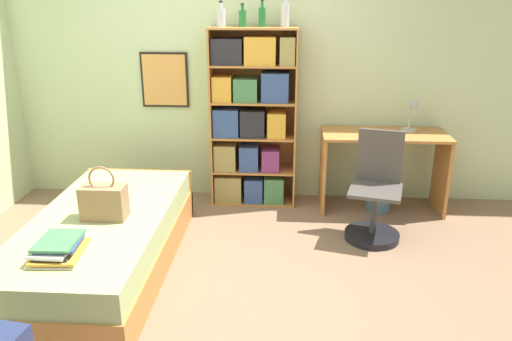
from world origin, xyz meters
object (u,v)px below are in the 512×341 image
(bed, at_px, (104,241))
(bottle_clear, at_px, (262,16))
(bookcase, at_px, (251,120))
(waste_bin, at_px, (378,199))
(bottle_green, at_px, (221,17))
(bottle_blue, at_px, (285,14))
(handbag, at_px, (104,201))
(desk_chair, at_px, (375,205))
(book_stack_on_bed, at_px, (59,248))
(bottle_brown, at_px, (243,18))
(desk, at_px, (383,157))
(desk_lamp, at_px, (415,108))

(bed, xyz_separation_m, bottle_clear, (1.12, 1.40, 1.58))
(bookcase, xyz_separation_m, waste_bin, (1.25, -0.14, -0.73))
(bed, height_order, bottle_green, bottle_green)
(bookcase, relative_size, bottle_green, 7.50)
(bed, height_order, bottle_blue, bottle_blue)
(handbag, height_order, bottle_clear, bottle_clear)
(bottle_blue, distance_m, waste_bin, 1.96)
(bottle_green, height_order, desk_chair, bottle_green)
(bottle_clear, bearing_deg, bottle_green, -171.32)
(book_stack_on_bed, bearing_deg, bed, 87.00)
(bottle_blue, bearing_deg, bottle_green, -174.30)
(book_stack_on_bed, xyz_separation_m, bottle_green, (0.79, 1.98, 1.30))
(book_stack_on_bed, relative_size, bottle_green, 1.65)
(bottle_brown, bearing_deg, desk, -4.47)
(desk_chair, bearing_deg, bed, -162.92)
(desk_lamp, bearing_deg, desk_chair, -120.98)
(book_stack_on_bed, bearing_deg, desk_chair, 30.83)
(handbag, relative_size, desk_chair, 0.44)
(handbag, distance_m, waste_bin, 2.60)
(handbag, distance_m, bottle_clear, 2.19)
(bottle_blue, bearing_deg, bookcase, -174.58)
(bed, relative_size, handbag, 5.15)
(handbag, height_order, book_stack_on_bed, handbag)
(bookcase, relative_size, waste_bin, 7.33)
(waste_bin, bearing_deg, desk_chair, -103.69)
(bed, relative_size, bookcase, 1.20)
(desk, bearing_deg, waste_bin, -110.04)
(bottle_green, bearing_deg, bottle_blue, 5.70)
(bottle_green, distance_m, desk, 1.99)
(bottle_green, bearing_deg, handbag, -116.34)
(bottle_clear, relative_size, bottle_blue, 0.82)
(bottle_clear, height_order, bottle_blue, bottle_blue)
(book_stack_on_bed, height_order, bottle_clear, bottle_clear)
(handbag, distance_m, bookcase, 1.75)
(handbag, xyz_separation_m, bottle_clear, (1.07, 1.47, 1.23))
(desk, bearing_deg, bottle_clear, 174.09)
(bed, height_order, book_stack_on_bed, book_stack_on_bed)
(book_stack_on_bed, height_order, desk, desk)
(desk_lamp, xyz_separation_m, desk_chair, (-0.43, -0.72, -0.69))
(waste_bin, bearing_deg, bookcase, 173.39)
(bottle_brown, relative_size, bottle_clear, 0.86)
(handbag, height_order, bottle_green, bottle_green)
(bottle_blue, bearing_deg, desk_lamp, -1.14)
(bottle_green, bearing_deg, book_stack_on_bed, -111.73)
(book_stack_on_bed, bearing_deg, handbag, 80.96)
(handbag, relative_size, bottle_clear, 1.67)
(handbag, bearing_deg, desk_lamp, 29.95)
(bottle_green, relative_size, bottle_brown, 1.11)
(bottle_blue, xyz_separation_m, desk_chair, (0.80, -0.75, -1.53))
(handbag, xyz_separation_m, bottle_brown, (0.89, 1.45, 1.21))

